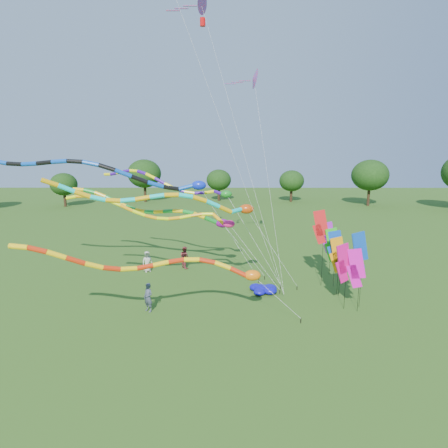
{
  "coord_description": "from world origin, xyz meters",
  "views": [
    {
      "loc": [
        -1.34,
        -19.18,
        9.56
      ],
      "look_at": [
        -1.45,
        5.14,
        4.8
      ],
      "focal_mm": 30.0,
      "sensor_mm": 36.0,
      "label": 1
    }
  ],
  "objects_px": {
    "person_a": "(147,261)",
    "person_c": "(185,257)",
    "tube_kite_orange": "(168,213)",
    "person_b": "(148,297)",
    "tube_kite_red": "(169,266)",
    "blue_nylon_heap": "(266,289)"
  },
  "relations": [
    {
      "from": "blue_nylon_heap",
      "to": "tube_kite_orange",
      "type": "bearing_deg",
      "value": 177.19
    },
    {
      "from": "tube_kite_red",
      "to": "person_c",
      "type": "bearing_deg",
      "value": 83.59
    },
    {
      "from": "blue_nylon_heap",
      "to": "person_c",
      "type": "bearing_deg",
      "value": 137.97
    },
    {
      "from": "tube_kite_orange",
      "to": "person_a",
      "type": "xyz_separation_m",
      "value": [
        -2.43,
        4.27,
        -4.62
      ]
    },
    {
      "from": "tube_kite_orange",
      "to": "blue_nylon_heap",
      "type": "xyz_separation_m",
      "value": [
        6.63,
        -0.33,
        -5.21
      ]
    },
    {
      "from": "tube_kite_orange",
      "to": "person_b",
      "type": "height_order",
      "value": "tube_kite_orange"
    },
    {
      "from": "blue_nylon_heap",
      "to": "person_a",
      "type": "bearing_deg",
      "value": 153.14
    },
    {
      "from": "tube_kite_red",
      "to": "person_c",
      "type": "distance_m",
      "value": 11.54
    },
    {
      "from": "person_a",
      "to": "person_c",
      "type": "height_order",
      "value": "person_c"
    },
    {
      "from": "blue_nylon_heap",
      "to": "tube_kite_red",
      "type": "bearing_deg",
      "value": -135.23
    },
    {
      "from": "person_b",
      "to": "tube_kite_orange",
      "type": "bearing_deg",
      "value": 113.49
    },
    {
      "from": "tube_kite_red",
      "to": "person_c",
      "type": "height_order",
      "value": "tube_kite_red"
    },
    {
      "from": "blue_nylon_heap",
      "to": "person_b",
      "type": "height_order",
      "value": "person_b"
    },
    {
      "from": "person_b",
      "to": "tube_kite_red",
      "type": "bearing_deg",
      "value": -19.73
    },
    {
      "from": "tube_kite_red",
      "to": "person_b",
      "type": "xyz_separation_m",
      "value": [
        -1.73,
        2.61,
        -2.81
      ]
    },
    {
      "from": "person_a",
      "to": "person_b",
      "type": "height_order",
      "value": "person_b"
    },
    {
      "from": "person_a",
      "to": "person_c",
      "type": "bearing_deg",
      "value": -13.89
    },
    {
      "from": "tube_kite_red",
      "to": "blue_nylon_heap",
      "type": "distance_m",
      "value": 8.74
    },
    {
      "from": "person_a",
      "to": "person_c",
      "type": "distance_m",
      "value": 3.07
    },
    {
      "from": "tube_kite_red",
      "to": "person_b",
      "type": "relative_size",
      "value": 7.97
    },
    {
      "from": "person_a",
      "to": "person_b",
      "type": "distance_m",
      "value": 7.81
    },
    {
      "from": "tube_kite_red",
      "to": "person_b",
      "type": "height_order",
      "value": "tube_kite_red"
    }
  ]
}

